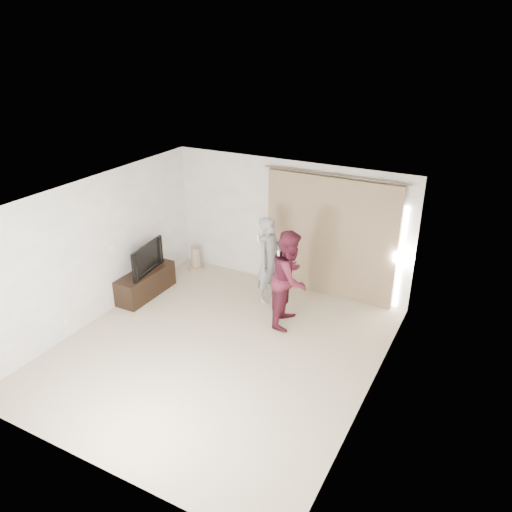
# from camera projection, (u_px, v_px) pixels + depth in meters

# --- Properties ---
(floor) EXTENTS (5.50, 5.50, 0.00)m
(floor) POSITION_uv_depth(u_px,v_px,m) (218.00, 350.00, 8.28)
(floor) COLOR beige
(floor) RESTS_ON ground
(wall_back) EXTENTS (5.00, 0.04, 2.60)m
(wall_back) POSITION_uv_depth(u_px,v_px,m) (289.00, 224.00, 9.95)
(wall_back) COLOR white
(wall_back) RESTS_ON ground
(wall_left) EXTENTS (0.04, 5.50, 2.60)m
(wall_left) POSITION_uv_depth(u_px,v_px,m) (95.00, 250.00, 8.80)
(wall_left) COLOR white
(wall_left) RESTS_ON ground
(ceiling) EXTENTS (5.00, 5.50, 0.01)m
(ceiling) POSITION_uv_depth(u_px,v_px,m) (212.00, 200.00, 7.20)
(ceiling) COLOR white
(ceiling) RESTS_ON wall_back
(curtain) EXTENTS (2.80, 0.11, 2.46)m
(curtain) POSITION_uv_depth(u_px,v_px,m) (331.00, 238.00, 9.54)
(curtain) COLOR tan
(curtain) RESTS_ON ground
(tv_console) EXTENTS (0.46, 1.34, 0.52)m
(tv_console) POSITION_uv_depth(u_px,v_px,m) (146.00, 283.00, 9.90)
(tv_console) COLOR black
(tv_console) RESTS_ON ground
(tv) EXTENTS (0.27, 1.04, 0.59)m
(tv) POSITION_uv_depth(u_px,v_px,m) (143.00, 258.00, 9.67)
(tv) COLOR black
(tv) RESTS_ON tv_console
(scratching_post) EXTENTS (0.37, 0.37, 0.50)m
(scratching_post) POSITION_uv_depth(u_px,v_px,m) (196.00, 260.00, 11.00)
(scratching_post) COLOR tan
(scratching_post) RESTS_ON ground
(person_man) EXTENTS (0.49, 0.67, 1.72)m
(person_man) POSITION_uv_depth(u_px,v_px,m) (269.00, 260.00, 9.44)
(person_man) COLOR gray
(person_man) RESTS_ON ground
(person_woman) EXTENTS (0.77, 0.94, 1.77)m
(person_woman) POSITION_uv_depth(u_px,v_px,m) (290.00, 278.00, 8.71)
(person_woman) COLOR #561929
(person_woman) RESTS_ON ground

